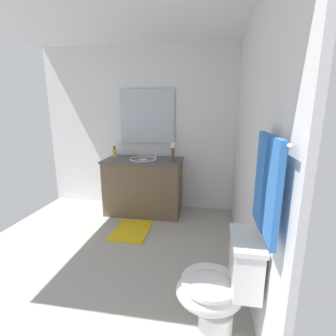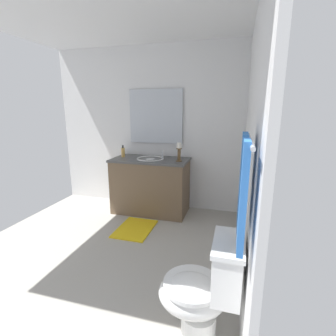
{
  "view_description": "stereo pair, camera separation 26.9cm",
  "coord_description": "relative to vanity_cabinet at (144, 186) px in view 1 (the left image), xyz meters",
  "views": [
    {
      "loc": [
        2.38,
        1.1,
        1.53
      ],
      "look_at": [
        -0.18,
        0.67,
        0.92
      ],
      "focal_mm": 26.59,
      "sensor_mm": 36.0,
      "label": 1
    },
    {
      "loc": [
        2.32,
        1.37,
        1.53
      ],
      "look_at": [
        -0.18,
        0.67,
        0.92
      ],
      "focal_mm": 26.59,
      "sensor_mm": 36.0,
      "label": 2
    }
  ],
  "objects": [
    {
      "name": "floor",
      "position": [
        1.06,
        -0.15,
        -0.42
      ],
      "size": [
        2.76,
        2.97,
        0.02
      ],
      "primitive_type": "cube",
      "color": "#B2ADA3",
      "rests_on": "ground"
    },
    {
      "name": "wall_back",
      "position": [
        1.06,
        1.34,
        0.81
      ],
      "size": [
        2.76,
        0.04,
        2.45
      ],
      "primitive_type": "cube",
      "color": "white",
      "rests_on": "ground"
    },
    {
      "name": "wall_left",
      "position": [
        -0.32,
        -0.15,
        0.81
      ],
      "size": [
        0.04,
        2.97,
        2.45
      ],
      "primitive_type": "cube",
      "color": "white",
      "rests_on": "ground"
    },
    {
      "name": "ceiling",
      "position": [
        1.06,
        -0.15,
        2.05
      ],
      "size": [
        2.76,
        2.97,
        0.02
      ],
      "primitive_type": "cube",
      "color": "white"
    },
    {
      "name": "vanity_cabinet",
      "position": [
        0.0,
        0.0,
        0.0
      ],
      "size": [
        0.58,
        1.13,
        0.82
      ],
      "color": "brown",
      "rests_on": "ground"
    },
    {
      "name": "sink_basin",
      "position": [
        0.0,
        0.0,
        0.37
      ],
      "size": [
        0.4,
        0.4,
        0.24
      ],
      "color": "white",
      "rests_on": "vanity_cabinet"
    },
    {
      "name": "mirror",
      "position": [
        -0.28,
        0.0,
        1.01
      ],
      "size": [
        0.02,
        0.83,
        0.8
      ],
      "primitive_type": "cube",
      "color": "silver"
    },
    {
      "name": "candle_holder_tall",
      "position": [
        0.05,
        0.45,
        0.54
      ],
      "size": [
        0.09,
        0.09,
        0.26
      ],
      "color": "brown",
      "rests_on": "vanity_cabinet"
    },
    {
      "name": "soap_bottle",
      "position": [
        -0.02,
        -0.44,
        0.48
      ],
      "size": [
        0.06,
        0.06,
        0.18
      ],
      "color": "#E5B259",
      "rests_on": "vanity_cabinet"
    },
    {
      "name": "toilet",
      "position": [
        1.96,
        1.06,
        -0.04
      ],
      "size": [
        0.39,
        0.54,
        0.75
      ],
      "color": "white",
      "rests_on": "ground"
    },
    {
      "name": "towel_bar",
      "position": [
        2.11,
        1.28,
        0.97
      ],
      "size": [
        0.58,
        0.02,
        0.02
      ],
      "primitive_type": "cylinder",
      "rotation": [
        0.0,
        1.57,
        0.0
      ],
      "color": "silver"
    },
    {
      "name": "towel_near_vanity",
      "position": [
        1.97,
        1.26,
        0.72
      ],
      "size": [
        0.22,
        0.03,
        0.54
      ],
      "primitive_type": "cube",
      "color": "blue",
      "rests_on": "towel_bar"
    },
    {
      "name": "towel_center",
      "position": [
        2.26,
        1.26,
        0.73
      ],
      "size": [
        0.17,
        0.03,
        0.52
      ],
      "primitive_type": "cube",
      "color": "blue",
      "rests_on": "towel_bar"
    },
    {
      "name": "bath_mat",
      "position": [
        0.63,
        0.0,
        -0.4
      ],
      "size": [
        0.6,
        0.44,
        0.02
      ],
      "primitive_type": "cube",
      "color": "yellow",
      "rests_on": "ground"
    }
  ]
}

